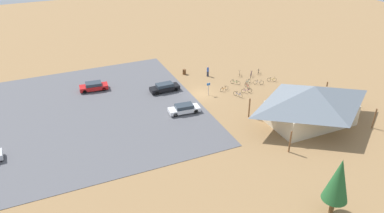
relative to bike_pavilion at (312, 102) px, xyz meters
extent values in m
plane|color=#937047|center=(9.90, -13.99, -3.22)|extent=(160.00, 160.00, 0.00)
cube|color=#56565B|center=(32.45, -15.25, -3.19)|extent=(41.94, 33.01, 0.05)
cube|color=beige|center=(0.00, 0.00, -1.74)|extent=(11.11, 6.64, 2.96)
pyramid|color=slate|center=(0.00, 0.00, 1.04)|extent=(14.25, 9.78, 2.61)
cylinder|color=brown|center=(-6.89, -4.66, -1.74)|extent=(0.20, 0.20, 2.96)
cylinder|color=brown|center=(6.89, -4.66, -1.74)|extent=(0.20, 0.20, 2.96)
cylinder|color=brown|center=(-6.89, 4.66, -1.74)|extent=(0.20, 0.20, 2.96)
cylinder|color=brown|center=(6.89, 4.66, -1.74)|extent=(0.20, 0.20, 2.96)
cylinder|color=brown|center=(9.39, -22.43, -2.77)|extent=(0.60, 0.60, 0.90)
cylinder|color=#99999E|center=(9.10, -13.23, -2.12)|extent=(0.08, 0.08, 2.20)
cube|color=#1959B2|center=(9.10, -13.23, -1.32)|extent=(0.56, 0.04, 0.40)
cylinder|color=brown|center=(9.41, 14.72, -2.30)|extent=(0.46, 0.46, 1.83)
cone|color=#235B2D|center=(9.41, 14.72, 0.91)|extent=(2.46, 2.46, 4.60)
torus|color=black|center=(2.57, -11.34, -2.85)|extent=(0.72, 0.24, 0.73)
torus|color=black|center=(3.61, -11.63, -2.85)|extent=(0.72, 0.24, 0.73)
cylinder|color=#722D9E|center=(3.09, -11.49, -2.73)|extent=(0.97, 0.31, 0.04)
cylinder|color=#722D9E|center=(2.90, -11.43, -2.63)|extent=(0.04, 0.04, 0.44)
cube|color=black|center=(2.90, -11.43, -2.41)|extent=(0.21, 0.13, 0.05)
cylinder|color=#722D9E|center=(3.51, -11.60, -2.63)|extent=(0.04, 0.04, 0.43)
cylinder|color=black|center=(3.51, -11.60, -2.42)|extent=(0.16, 0.47, 0.03)
torus|color=black|center=(-2.70, -13.72, -2.88)|extent=(0.61, 0.33, 0.66)
torus|color=black|center=(-3.56, -13.29, -2.88)|extent=(0.61, 0.33, 0.66)
cylinder|color=yellow|center=(-3.13, -13.51, -2.77)|extent=(0.80, 0.43, 0.04)
cylinder|color=yellow|center=(-2.98, -13.59, -2.70)|extent=(0.04, 0.04, 0.37)
cube|color=black|center=(-2.98, -13.59, -2.52)|extent=(0.21, 0.16, 0.05)
cylinder|color=yellow|center=(-3.47, -13.34, -2.64)|extent=(0.04, 0.04, 0.49)
cylinder|color=black|center=(-3.47, -13.34, -2.39)|extent=(0.25, 0.44, 0.03)
torus|color=black|center=(2.75, -14.65, -2.88)|extent=(0.47, 0.53, 0.66)
torus|color=black|center=(3.47, -15.46, -2.88)|extent=(0.47, 0.53, 0.66)
cylinder|color=#1E7F38|center=(3.11, -15.05, -2.77)|extent=(0.68, 0.77, 0.04)
cylinder|color=#1E7F38|center=(2.98, -14.91, -2.69)|extent=(0.04, 0.04, 0.38)
cube|color=black|center=(2.98, -14.91, -2.50)|extent=(0.19, 0.20, 0.05)
cylinder|color=#1E7F38|center=(3.40, -15.38, -2.64)|extent=(0.04, 0.04, 0.48)
cylinder|color=black|center=(3.40, -15.38, -2.40)|extent=(0.38, 0.34, 0.03)
torus|color=black|center=(5.29, -11.34, -2.85)|extent=(0.32, 0.70, 0.74)
torus|color=black|center=(4.87, -10.36, -2.85)|extent=(0.32, 0.70, 0.74)
cylinder|color=#2347B7|center=(5.08, -10.85, -2.72)|extent=(0.41, 0.91, 0.04)
cylinder|color=#2347B7|center=(5.15, -11.03, -2.63)|extent=(0.04, 0.04, 0.43)
cube|color=black|center=(5.15, -11.03, -2.41)|extent=(0.15, 0.22, 0.05)
cylinder|color=#2347B7|center=(4.92, -10.46, -2.58)|extent=(0.04, 0.04, 0.53)
cylinder|color=black|center=(4.92, -10.46, -2.32)|extent=(0.46, 0.22, 0.03)
torus|color=black|center=(0.58, -14.61, -2.85)|extent=(0.66, 0.37, 0.72)
torus|color=black|center=(1.55, -14.10, -2.85)|extent=(0.66, 0.37, 0.72)
cylinder|color=#197A7F|center=(1.06, -14.36, -2.74)|extent=(0.91, 0.50, 0.04)
cylinder|color=#197A7F|center=(0.89, -14.45, -2.66)|extent=(0.04, 0.04, 0.40)
cube|color=black|center=(0.89, -14.45, -2.46)|extent=(0.21, 0.16, 0.05)
cylinder|color=#197A7F|center=(1.45, -14.15, -2.61)|extent=(0.04, 0.04, 0.49)
cylinder|color=black|center=(1.45, -14.15, -2.37)|extent=(0.25, 0.44, 0.03)
torus|color=black|center=(0.08, -13.64, -2.87)|extent=(0.63, 0.34, 0.69)
torus|color=black|center=(-0.85, -13.18, -2.87)|extent=(0.63, 0.34, 0.69)
cylinder|color=#B7B7BC|center=(-0.39, -13.41, -2.76)|extent=(0.87, 0.46, 0.04)
cylinder|color=#B7B7BC|center=(-0.22, -13.49, -2.65)|extent=(0.04, 0.04, 0.44)
cube|color=black|center=(-0.22, -13.49, -2.44)|extent=(0.21, 0.16, 0.05)
cylinder|color=#B7B7BC|center=(-0.76, -13.22, -2.62)|extent=(0.04, 0.04, 0.50)
cylinder|color=black|center=(-0.76, -13.22, -2.37)|extent=(0.24, 0.44, 0.03)
torus|color=black|center=(2.16, -12.38, -2.84)|extent=(0.10, 0.76, 0.76)
torus|color=black|center=(2.07, -13.41, -2.84)|extent=(0.10, 0.76, 0.76)
cylinder|color=red|center=(2.12, -12.90, -2.71)|extent=(0.12, 0.95, 0.04)
cylinder|color=red|center=(2.13, -12.71, -2.60)|extent=(0.04, 0.04, 0.48)
cube|color=black|center=(2.13, -12.71, -2.36)|extent=(0.10, 0.21, 0.05)
cylinder|color=red|center=(2.08, -13.31, -2.62)|extent=(0.04, 0.04, 0.44)
cylinder|color=black|center=(2.08, -13.31, -2.40)|extent=(0.48, 0.07, 0.03)
torus|color=black|center=(-3.17, -17.67, -2.85)|extent=(0.47, 0.61, 0.73)
torus|color=black|center=(-2.60, -16.91, -2.85)|extent=(0.47, 0.61, 0.73)
cylinder|color=black|center=(-2.89, -17.29, -2.73)|extent=(0.55, 0.72, 0.04)
cylinder|color=black|center=(-2.99, -17.43, -2.63)|extent=(0.04, 0.04, 0.43)
cube|color=black|center=(-2.99, -17.43, -2.42)|extent=(0.18, 0.21, 0.05)
cylinder|color=black|center=(-2.66, -16.98, -2.61)|extent=(0.04, 0.04, 0.47)
cylinder|color=black|center=(-2.66, -16.98, -2.38)|extent=(0.40, 0.31, 0.03)
torus|color=black|center=(5.55, -13.72, -2.86)|extent=(0.70, 0.22, 0.71)
torus|color=black|center=(6.57, -13.44, -2.86)|extent=(0.70, 0.22, 0.71)
cylinder|color=orange|center=(6.06, -13.58, -2.74)|extent=(0.95, 0.29, 0.04)
cylinder|color=orange|center=(5.88, -13.63, -2.64)|extent=(0.04, 0.04, 0.43)
cube|color=black|center=(5.88, -13.63, -2.43)|extent=(0.21, 0.13, 0.05)
cylinder|color=orange|center=(6.47, -13.47, -2.64)|extent=(0.04, 0.04, 0.44)
cylinder|color=black|center=(6.47, -13.47, -2.42)|extent=(0.16, 0.47, 0.03)
torus|color=black|center=(0.95, -17.45, -2.85)|extent=(0.42, 0.64, 0.73)
torus|color=black|center=(0.43, -18.28, -2.85)|extent=(0.42, 0.64, 0.73)
cylinder|color=silver|center=(0.69, -17.87, -2.73)|extent=(0.51, 0.79, 0.04)
cylinder|color=silver|center=(0.78, -17.72, -2.63)|extent=(0.04, 0.04, 0.44)
cube|color=black|center=(0.78, -17.72, -2.41)|extent=(0.17, 0.21, 0.05)
cylinder|color=silver|center=(0.48, -18.20, -2.63)|extent=(0.04, 0.04, 0.45)
cylinder|color=black|center=(0.48, -18.20, -2.40)|extent=(0.42, 0.28, 0.03)
torus|color=black|center=(-0.70, -16.38, -2.84)|extent=(0.50, 0.60, 0.74)
torus|color=black|center=(-1.34, -17.16, -2.84)|extent=(0.50, 0.60, 0.74)
cylinder|color=#722D9E|center=(-1.02, -16.77, -2.72)|extent=(0.61, 0.74, 0.04)
cylinder|color=#722D9E|center=(-0.91, -16.63, -2.62)|extent=(0.04, 0.04, 0.45)
cube|color=black|center=(-0.91, -16.63, -2.39)|extent=(0.19, 0.21, 0.05)
cylinder|color=#722D9E|center=(-1.27, -17.08, -2.60)|extent=(0.04, 0.04, 0.49)
cylinder|color=black|center=(-1.27, -17.08, -2.35)|extent=(0.39, 0.33, 0.03)
cube|color=black|center=(15.00, -17.25, -2.62)|extent=(4.78, 1.75, 0.64)
cube|color=#2D3842|center=(15.00, -17.25, -2.05)|extent=(2.68, 1.52, 0.51)
cylinder|color=black|center=(16.61, -16.49, -2.85)|extent=(0.64, 0.23, 0.64)
cylinder|color=black|center=(16.63, -17.98, -2.85)|extent=(0.64, 0.23, 0.64)
cylinder|color=black|center=(13.38, -16.52, -2.85)|extent=(0.64, 0.23, 0.64)
cylinder|color=black|center=(13.39, -18.01, -2.85)|extent=(0.64, 0.23, 0.64)
cube|color=red|center=(25.42, -22.31, -2.63)|extent=(4.63, 2.26, 0.64)
cube|color=#2D3842|center=(25.42, -22.31, -2.06)|extent=(2.65, 1.85, 0.50)
cylinder|color=black|center=(27.02, -21.65, -2.85)|extent=(0.66, 0.28, 0.64)
cylinder|color=black|center=(26.86, -23.26, -2.85)|extent=(0.66, 0.28, 0.64)
cylinder|color=black|center=(23.99, -21.35, -2.85)|extent=(0.66, 0.28, 0.64)
cylinder|color=black|center=(23.83, -22.96, -2.85)|extent=(0.66, 0.28, 0.64)
cube|color=white|center=(14.86, -9.47, -2.66)|extent=(4.66, 2.10, 0.57)
cube|color=#2D3842|center=(14.86, -9.47, -2.12)|extent=(2.65, 1.73, 0.51)
cylinder|color=black|center=(16.46, -8.84, -2.85)|extent=(0.66, 0.27, 0.64)
cylinder|color=black|center=(16.33, -10.35, -2.85)|extent=(0.66, 0.27, 0.64)
cylinder|color=black|center=(13.39, -8.59, -2.85)|extent=(0.66, 0.27, 0.64)
cylinder|color=black|center=(13.26, -10.09, -2.85)|extent=(0.66, 0.27, 0.64)
cube|color=#2D3347|center=(5.94, -19.92, -2.75)|extent=(0.40, 0.39, 0.94)
cylinder|color=blue|center=(5.94, -19.92, -1.93)|extent=(0.36, 0.36, 0.69)
sphere|color=tan|center=(5.94, -19.92, -1.46)|extent=(0.24, 0.24, 0.24)
camera|label=1|loc=(32.69, 33.72, 23.25)|focal=34.50mm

